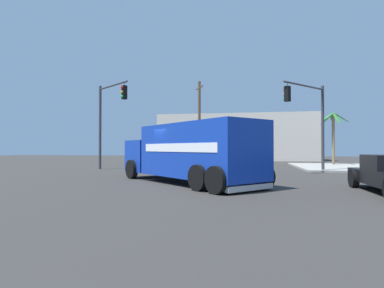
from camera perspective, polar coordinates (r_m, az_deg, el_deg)
The scene contains 8 objects.
ground_plane at distance 14.91m, azimuth -1.89°, elevation -7.03°, with size 100.00×100.00×0.00m, color #33302D.
sidewalk_corner_far at distance 28.51m, azimuth 29.29°, elevation -3.80°, with size 10.53×10.53×0.14m, color #9E998E.
delivery_truck at distance 14.29m, azimuth -0.58°, elevation -1.54°, with size 7.86×7.67×2.71m.
traffic_light_primary at distance 22.05m, azimuth 21.19°, elevation 5.41°, with size 3.10×3.29×5.82m.
traffic_light_secondary at distance 24.06m, azimuth -15.41°, elevation 5.45°, with size 3.31×2.51×6.48m.
palm_tree_far at distance 31.18m, azimuth 24.71°, elevation 2.41°, with size 2.69×2.77×4.80m.
utility_pole at distance 34.07m, azimuth 1.36°, elevation 4.32°, with size 1.10×2.02×9.02m.
building_backdrop at distance 42.59m, azimuth 8.29°, elevation 1.18°, with size 20.97×6.00×6.15m, color beige.
Camera 1 is at (3.10, -14.50, 1.63)m, focal length 28.76 mm.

